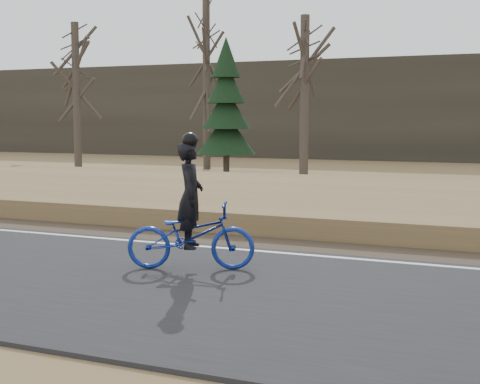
% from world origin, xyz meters
% --- Properties ---
extents(ground, '(120.00, 120.00, 0.00)m').
position_xyz_m(ground, '(0.00, 0.00, 0.00)').
color(ground, olive).
rests_on(ground, ground).
extents(road, '(120.00, 6.00, 0.06)m').
position_xyz_m(road, '(0.00, -2.50, 0.03)').
color(road, black).
rests_on(road, ground).
extents(edge_line, '(120.00, 0.12, 0.01)m').
position_xyz_m(edge_line, '(0.00, 0.20, 0.07)').
color(edge_line, silver).
rests_on(edge_line, road).
extents(shoulder, '(120.00, 1.60, 0.04)m').
position_xyz_m(shoulder, '(0.00, 1.20, 0.02)').
color(shoulder, '#473A2B').
rests_on(shoulder, ground).
extents(embankment, '(120.00, 5.00, 0.44)m').
position_xyz_m(embankment, '(0.00, 4.20, 0.22)').
color(embankment, olive).
rests_on(embankment, ground).
extents(ballast, '(120.00, 3.00, 0.45)m').
position_xyz_m(ballast, '(0.00, 8.00, 0.23)').
color(ballast, slate).
rests_on(ballast, ground).
extents(railroad, '(120.00, 2.40, 0.29)m').
position_xyz_m(railroad, '(0.00, 8.00, 0.53)').
color(railroad, black).
rests_on(railroad, ballast).
extents(treeline_backdrop, '(120.00, 4.00, 6.00)m').
position_xyz_m(treeline_backdrop, '(0.00, 30.00, 3.00)').
color(treeline_backdrop, '#383328').
rests_on(treeline_backdrop, ground).
extents(cyclist, '(2.17, 1.38, 2.20)m').
position_xyz_m(cyclist, '(0.24, -1.55, 0.75)').
color(cyclist, navy).
rests_on(cyclist, road).
extents(bare_tree_far_left, '(0.36, 0.36, 6.78)m').
position_xyz_m(bare_tree_far_left, '(-13.63, 14.40, 3.39)').
color(bare_tree_far_left, '#4A3F36').
rests_on(bare_tree_far_left, ground).
extents(bare_tree_left, '(0.36, 0.36, 8.15)m').
position_xyz_m(bare_tree_left, '(-9.06, 18.55, 4.07)').
color(bare_tree_left, '#4A3F36').
rests_on(bare_tree_left, ground).
extents(bare_tree_near_left, '(0.36, 0.36, 6.55)m').
position_xyz_m(bare_tree_near_left, '(-2.97, 14.88, 3.28)').
color(bare_tree_near_left, '#4A3F36').
rests_on(bare_tree_near_left, ground).
extents(conifer, '(2.60, 2.60, 6.03)m').
position_xyz_m(conifer, '(-6.91, 16.05, 2.85)').
color(conifer, '#4A3F36').
rests_on(conifer, ground).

